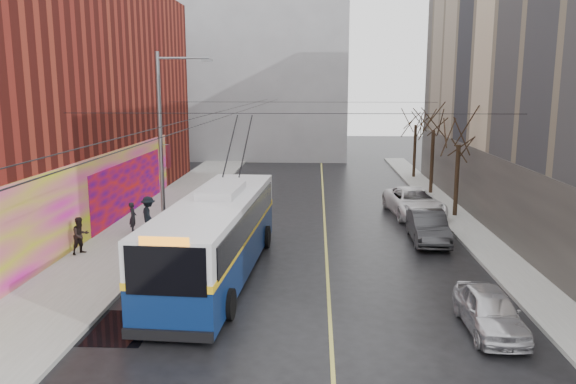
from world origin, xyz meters
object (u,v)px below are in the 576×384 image
streetlight_pole (164,142)px  tree_mid (434,119)px  tree_far (416,115)px  parked_car_b (428,227)px  parked_car_c (414,202)px  tree_near (459,131)px  pedestrian_c (149,215)px  pedestrian_b (81,235)px  pedestrian_a (133,217)px  parked_car_a (490,311)px  following_car (243,200)px  trolleybus (217,235)px

streetlight_pole → tree_mid: (15.14, 13.00, 0.41)m
tree_far → parked_car_b: bearing=-97.6°
tree_mid → streetlight_pole: bearing=-139.3°
parked_car_c → tree_near: bearing=-15.9°
parked_car_b → pedestrian_c: bearing=-179.3°
pedestrian_b → pedestrian_c: pedestrian_c is taller
pedestrian_a → pedestrian_b: pedestrian_b is taller
parked_car_a → parked_car_c: 15.77m
pedestrian_b → parked_car_c: bearing=-27.0°
parked_car_b → pedestrian_a: bearing=179.2°
tree_near → tree_far: tree_far is taller
following_car → trolleybus: bearing=-83.2°
parked_car_c → following_car: size_ratio=1.33×
streetlight_pole → trolleybus: bearing=-55.3°
tree_far → pedestrian_a: bearing=-132.8°
trolleybus → pedestrian_a: trolleybus is taller
parked_car_a → parked_car_c: size_ratio=0.68×
trolleybus → parked_car_a: (9.26, -4.68, -1.02)m
parked_car_b → pedestrian_c: (-13.77, 0.21, 0.36)m
parked_car_c → pedestrian_c: size_ratio=3.01×
trolleybus → pedestrian_c: trolleybus is taller
tree_mid → parked_car_c: bearing=-109.1°
following_car → pedestrian_c: bearing=-119.0°
parked_car_b → parked_car_a: bearing=-88.8°
tree_near → parked_car_a: bearing=-99.7°
parked_car_c → pedestrian_c: 15.06m
tree_far → trolleybus: (-11.89, -24.70, -3.46)m
streetlight_pole → pedestrian_b: (-3.20, -2.52, -3.87)m
parked_car_a → parked_car_c: bearing=88.1°
tree_near → pedestrian_b: tree_near is taller
parked_car_b → following_car: 11.59m
streetlight_pole → pedestrian_c: (-1.19, 0.95, -3.74)m
tree_far → following_car: size_ratio=1.52×
trolleybus → tree_near: bearing=45.2°
tree_near → pedestrian_a: 18.34m
trolleybus → parked_car_b: (9.32, 5.44, -0.93)m
streetlight_pole → trolleybus: size_ratio=0.70×
tree_mid → pedestrian_c: bearing=-143.6°
following_car → pedestrian_b: 11.20m
parked_car_c → following_car: 10.08m
tree_mid → following_car: (-12.35, -6.05, -4.51)m
following_car → pedestrian_a: bearing=-126.7°
tree_far → following_car: 18.50m
tree_far → pedestrian_c: size_ratio=3.44×
tree_near → trolleybus: (-11.89, -10.70, -3.29)m
tree_mid → pedestrian_b: (-18.34, -15.52, -4.28)m
tree_far → tree_mid: bearing=-90.0°
pedestrian_b → pedestrian_c: size_ratio=0.86×
pedestrian_a → tree_far: bearing=-55.8°
parked_car_a → pedestrian_a: bearing=143.1°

